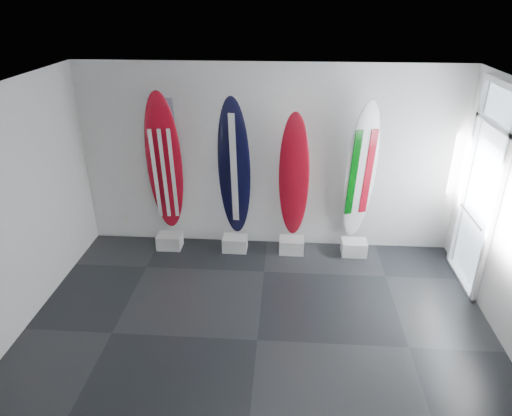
# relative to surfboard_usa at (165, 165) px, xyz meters

# --- Properties ---
(floor) EXTENTS (6.00, 6.00, 0.00)m
(floor) POSITION_rel_surfboard_usa_xyz_m (1.62, -2.28, -1.44)
(floor) COLOR black
(floor) RESTS_ON ground
(ceiling) EXTENTS (6.00, 6.00, 0.00)m
(ceiling) POSITION_rel_surfboard_usa_xyz_m (1.62, -2.28, 1.56)
(ceiling) COLOR white
(ceiling) RESTS_ON wall_back
(wall_back) EXTENTS (6.00, 0.00, 6.00)m
(wall_back) POSITION_rel_surfboard_usa_xyz_m (1.62, 0.22, 0.06)
(wall_back) COLOR silver
(wall_back) RESTS_ON ground
(display_block_usa) EXTENTS (0.40, 0.30, 0.24)m
(display_block_usa) POSITION_rel_surfboard_usa_xyz_m (0.00, -0.10, -1.32)
(display_block_usa) COLOR silver
(display_block_usa) RESTS_ON floor
(surfboard_usa) EXTENTS (0.61, 0.56, 2.42)m
(surfboard_usa) POSITION_rel_surfboard_usa_xyz_m (0.00, 0.00, 0.00)
(surfboard_usa) COLOR maroon
(surfboard_usa) RESTS_ON display_block_usa
(display_block_navy) EXTENTS (0.40, 0.30, 0.24)m
(display_block_navy) POSITION_rel_surfboard_usa_xyz_m (1.10, -0.10, -1.32)
(display_block_navy) COLOR silver
(display_block_navy) RESTS_ON floor
(surfboard_navy) EXTENTS (0.56, 0.36, 2.33)m
(surfboard_navy) POSITION_rel_surfboard_usa_xyz_m (1.10, 0.00, -0.04)
(surfboard_navy) COLOR black
(surfboard_navy) RESTS_ON display_block_navy
(display_block_swiss) EXTENTS (0.40, 0.30, 0.24)m
(display_block_swiss) POSITION_rel_surfboard_usa_xyz_m (2.04, -0.10, -1.32)
(display_block_swiss) COLOR silver
(display_block_swiss) RESTS_ON floor
(surfboard_swiss) EXTENTS (0.51, 0.32, 2.12)m
(surfboard_swiss) POSITION_rel_surfboard_usa_xyz_m (2.04, 0.00, -0.15)
(surfboard_swiss) COLOR maroon
(surfboard_swiss) RESTS_ON display_block_swiss
(display_block_italy) EXTENTS (0.40, 0.30, 0.24)m
(display_block_italy) POSITION_rel_surfboard_usa_xyz_m (3.06, -0.10, -1.32)
(display_block_italy) COLOR silver
(display_block_italy) RESTS_ON floor
(surfboard_italy) EXTENTS (0.59, 0.46, 2.31)m
(surfboard_italy) POSITION_rel_surfboard_usa_xyz_m (3.06, 0.00, -0.05)
(surfboard_italy) COLOR silver
(surfboard_italy) RESTS_ON display_block_italy
(wall_outlet) EXTENTS (0.09, 0.02, 0.13)m
(wall_outlet) POSITION_rel_surfboard_usa_xyz_m (-0.83, 0.20, -1.09)
(wall_outlet) COLOR silver
(wall_outlet) RESTS_ON wall_back
(glass_door) EXTENTS (0.12, 1.16, 2.85)m
(glass_door) POSITION_rel_surfboard_usa_xyz_m (4.59, -0.73, -0.02)
(glass_door) COLOR white
(glass_door) RESTS_ON floor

